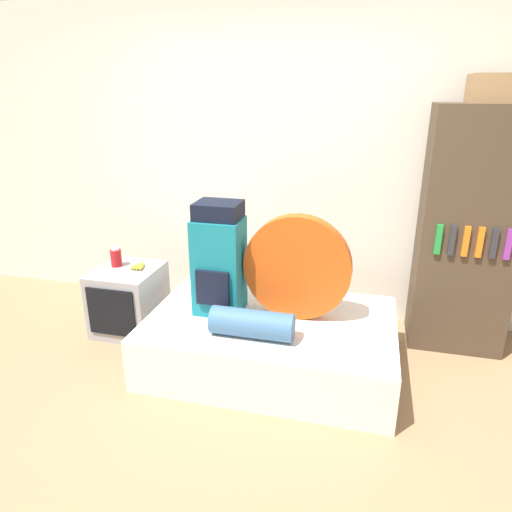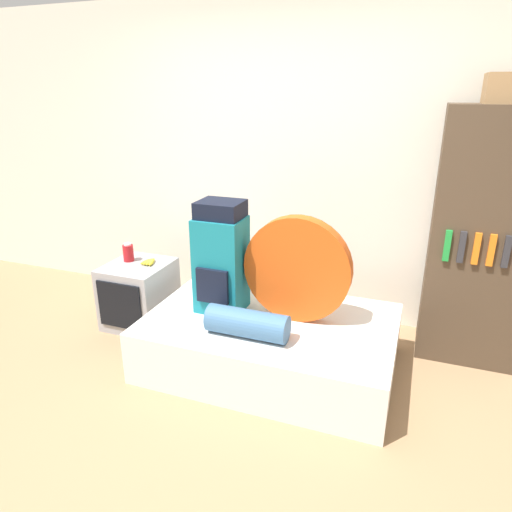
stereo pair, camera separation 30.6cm
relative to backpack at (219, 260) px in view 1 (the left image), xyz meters
name	(u,v)px [view 1 (the left image)]	position (x,y,z in m)	size (l,w,h in m)	color
ground_plane	(213,432)	(0.21, -0.80, -0.76)	(16.00, 16.00, 0.00)	#997551
wall_back	(277,164)	(0.21, 0.95, 0.54)	(8.00, 0.05, 2.60)	silver
bed	(271,341)	(0.38, -0.03, -0.58)	(1.71, 1.11, 0.38)	silver
backpack	(219,260)	(0.00, 0.00, 0.00)	(0.33, 0.31, 0.80)	#14707F
tent_bag	(297,268)	(0.54, 0.04, -0.02)	(0.73, 0.10, 0.73)	#D14C14
sleeping_roll	(252,324)	(0.32, -0.31, -0.29)	(0.54, 0.18, 0.18)	#3D668E
television	(129,299)	(-0.86, 0.20, -0.50)	(0.49, 0.55, 0.53)	#939399
canister	(116,257)	(-0.97, 0.26, -0.16)	(0.09, 0.09, 0.15)	#B2191E
banana_bunch	(139,266)	(-0.77, 0.26, -0.22)	(0.12, 0.15, 0.03)	yellow
bookshelf	(467,233)	(1.69, 0.65, 0.13)	(0.67, 0.45, 1.80)	#473828
cardboard_box	(503,88)	(1.77, 0.67, 1.12)	(0.42, 0.32, 0.18)	#99754C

